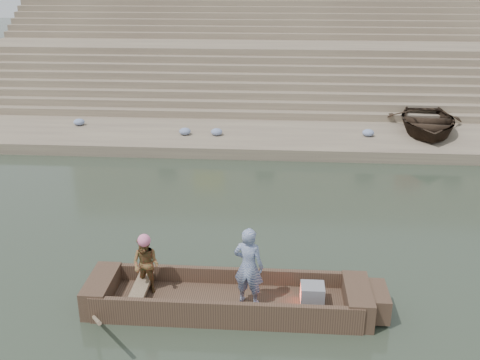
# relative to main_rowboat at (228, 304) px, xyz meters

# --- Properties ---
(ground) EXTENTS (120.00, 120.00, 0.00)m
(ground) POSITION_rel_main_rowboat_xyz_m (2.09, 2.96, -0.11)
(ground) COLOR #252F23
(ground) RESTS_ON ground
(lower_landing) EXTENTS (32.00, 4.00, 0.40)m
(lower_landing) POSITION_rel_main_rowboat_xyz_m (2.09, 10.96, 0.09)
(lower_landing) COLOR gray
(lower_landing) RESTS_ON ground
(mid_landing) EXTENTS (32.00, 3.00, 2.80)m
(mid_landing) POSITION_rel_main_rowboat_xyz_m (2.09, 18.46, 1.29)
(mid_landing) COLOR gray
(mid_landing) RESTS_ON ground
(upper_landing) EXTENTS (32.00, 3.00, 5.20)m
(upper_landing) POSITION_rel_main_rowboat_xyz_m (2.09, 25.46, 2.49)
(upper_landing) COLOR gray
(upper_landing) RESTS_ON ground
(ghat_steps) EXTENTS (32.00, 11.00, 5.20)m
(ghat_steps) POSITION_rel_main_rowboat_xyz_m (2.09, 20.15, 1.69)
(ghat_steps) COLOR gray
(ghat_steps) RESTS_ON ground
(main_rowboat) EXTENTS (5.00, 1.30, 0.22)m
(main_rowboat) POSITION_rel_main_rowboat_xyz_m (0.00, 0.00, 0.00)
(main_rowboat) COLOR brown
(main_rowboat) RESTS_ON ground
(rowboat_trim) EXTENTS (6.04, 2.63, 1.89)m
(rowboat_trim) POSITION_rel_main_rowboat_xyz_m (0.21, -0.00, 0.20)
(rowboat_trim) COLOR brown
(rowboat_trim) RESTS_ON ground
(standing_man) EXTENTS (0.68, 0.54, 1.63)m
(standing_man) POSITION_rel_main_rowboat_xyz_m (0.42, -0.07, 0.92)
(standing_man) COLOR navy
(standing_man) RESTS_ON main_rowboat
(rowing_man) EXTENTS (0.70, 0.62, 1.22)m
(rowing_man) POSITION_rel_main_rowboat_xyz_m (-1.66, 0.19, 0.72)
(rowing_man) COLOR #236926
(rowing_man) RESTS_ON main_rowboat
(television) EXTENTS (0.46, 0.42, 0.40)m
(television) POSITION_rel_main_rowboat_xyz_m (1.66, -0.00, 0.31)
(television) COLOR gray
(television) RESTS_ON main_rowboat
(beached_rowboat) EXTENTS (3.61, 4.65, 0.89)m
(beached_rowboat) POSITION_rel_main_rowboat_xyz_m (6.63, 11.58, 0.73)
(beached_rowboat) COLOR #2D2116
(beached_rowboat) RESTS_ON lower_landing
(cloth_bundles) EXTENTS (18.48, 2.18, 0.26)m
(cloth_bundles) POSITION_rel_main_rowboat_xyz_m (0.84, 11.20, 0.42)
(cloth_bundles) COLOR #3F5999
(cloth_bundles) RESTS_ON lower_landing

